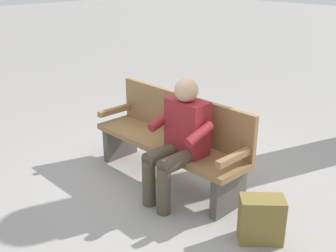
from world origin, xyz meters
The scene contains 4 objects.
ground_plane centered at (0.00, 0.00, 0.00)m, with size 40.00×40.00×0.00m, color gray.
bench_near centered at (0.00, -0.07, 0.46)m, with size 1.80×0.50×0.90m.
person_seated centered at (-0.31, 0.16, 0.63)m, with size 0.57×0.58×1.18m.
backpack centered at (-1.25, 0.16, 0.19)m, with size 0.40×0.39×0.39m.
Camera 1 is at (-2.75, 2.68, 2.13)m, focal length 44.14 mm.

